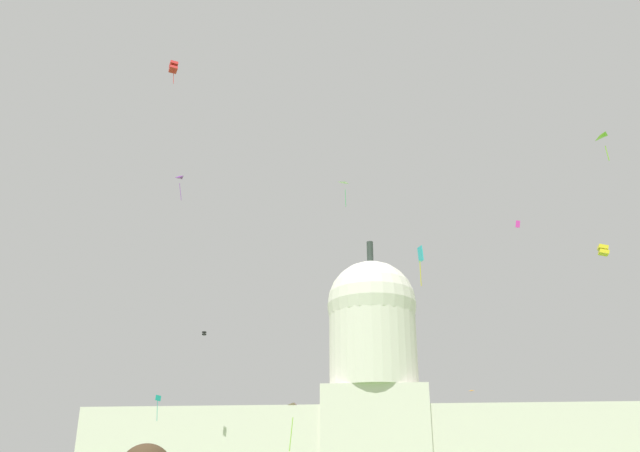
# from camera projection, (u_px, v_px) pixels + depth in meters

# --- Properties ---
(capitol_building) EXTENTS (149.43, 24.34, 69.04)m
(capitol_building) POSITION_uv_depth(u_px,v_px,m) (375.00, 419.00, 168.84)
(capitol_building) COLOR silver
(capitol_building) RESTS_ON ground_plane
(kite_cyan_mid) EXTENTS (0.47, 0.92, 3.62)m
(kite_cyan_mid) POSITION_uv_depth(u_px,v_px,m) (420.00, 257.00, 58.49)
(kite_cyan_mid) COLOR #33BCDB
(kite_yellow_mid) EXTENTS (1.20, 1.12, 1.30)m
(kite_yellow_mid) POSITION_uv_depth(u_px,v_px,m) (603.00, 250.00, 76.71)
(kite_yellow_mid) COLOR yellow
(kite_pink_low) EXTENTS (0.91, 1.37, 3.44)m
(kite_pink_low) POSITION_uv_depth(u_px,v_px,m) (287.00, 412.00, 55.09)
(kite_pink_low) COLOR pink
(kite_violet_high) EXTENTS (1.29, 1.08, 3.11)m
(kite_violet_high) POSITION_uv_depth(u_px,v_px,m) (182.00, 183.00, 93.55)
(kite_violet_high) COLOR purple
(kite_white_high) EXTENTS (1.62, 1.40, 3.64)m
(kite_white_high) POSITION_uv_depth(u_px,v_px,m) (346.00, 186.00, 95.91)
(kite_white_high) COLOR white
(kite_lime_mid) EXTENTS (1.01, 1.34, 2.15)m
(kite_lime_mid) POSITION_uv_depth(u_px,v_px,m) (609.00, 140.00, 55.23)
(kite_lime_mid) COLOR #8CD133
(kite_turquoise_low) EXTENTS (0.64, 0.73, 3.53)m
(kite_turquoise_low) POSITION_uv_depth(u_px,v_px,m) (158.00, 401.00, 92.26)
(kite_turquoise_low) COLOR teal
(kite_magenta_high) EXTENTS (1.03, 0.18, 1.55)m
(kite_magenta_high) POSITION_uv_depth(u_px,v_px,m) (518.00, 224.00, 126.41)
(kite_magenta_high) COLOR #D1339E
(kite_orange_mid) EXTENTS (1.28, 1.14, 0.26)m
(kite_orange_mid) POSITION_uv_depth(u_px,v_px,m) (471.00, 393.00, 145.41)
(kite_orange_mid) COLOR orange
(kite_red_high) EXTENTS (1.47, 1.50, 3.46)m
(kite_red_high) POSITION_uv_depth(u_px,v_px,m) (173.00, 67.00, 90.94)
(kite_red_high) COLOR red
(kite_black_high) EXTENTS (0.99, 0.98, 0.88)m
(kite_black_high) POSITION_uv_depth(u_px,v_px,m) (204.00, 333.00, 158.83)
(kite_black_high) COLOR black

